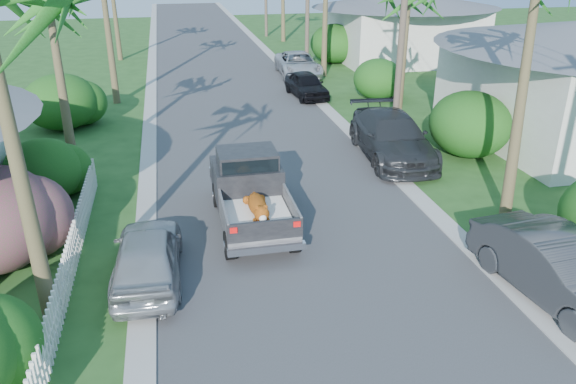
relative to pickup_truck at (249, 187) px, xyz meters
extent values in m
plane|color=#234A1B|center=(1.25, -7.32, -1.01)|extent=(120.00, 120.00, 0.00)
cube|color=#38383A|center=(1.25, 17.68, -1.00)|extent=(8.00, 100.00, 0.02)
cube|color=#A5A39E|center=(-3.05, 17.68, -0.98)|extent=(0.60, 100.00, 0.06)
cube|color=#A5A39E|center=(5.55, 17.68, -0.98)|extent=(0.60, 100.00, 0.06)
cylinder|color=black|center=(-0.85, -2.21, -0.63)|extent=(0.28, 0.76, 0.76)
cylinder|color=black|center=(0.85, -2.21, -0.63)|extent=(0.28, 0.76, 0.76)
cylinder|color=black|center=(-0.85, 1.04, -0.63)|extent=(0.28, 0.76, 0.76)
cylinder|color=black|center=(0.85, 1.04, -0.63)|extent=(0.28, 0.76, 0.76)
cube|color=slate|center=(0.00, -1.56, -0.39)|extent=(1.90, 2.40, 0.24)
cube|color=slate|center=(-0.92, -1.56, -0.01)|extent=(0.06, 2.40, 0.55)
cube|color=slate|center=(0.92, -1.56, -0.01)|extent=(0.06, 2.40, 0.55)
cube|color=black|center=(0.00, -2.73, -0.03)|extent=(1.92, 0.08, 0.52)
cube|color=silver|center=(0.00, -2.89, -0.46)|extent=(1.98, 0.18, 0.18)
cube|color=red|center=(-0.80, -2.78, 0.09)|extent=(0.18, 0.05, 0.14)
cube|color=red|center=(0.80, -2.78, 0.09)|extent=(0.18, 0.05, 0.14)
cube|color=black|center=(0.00, 0.29, 0.04)|extent=(1.94, 1.65, 1.10)
cube|color=black|center=(0.00, 0.29, 0.77)|extent=(1.70, 1.35, 0.55)
cube|color=black|center=(0.00, -0.38, 0.74)|extent=(1.60, 0.05, 0.45)
cube|color=black|center=(0.00, 1.54, -0.11)|extent=(1.94, 1.20, 0.80)
cube|color=white|center=(0.00, -1.56, -0.19)|extent=(1.70, 2.10, 0.16)
ellipsoid|color=orange|center=(0.00, -1.46, 0.11)|extent=(0.48, 1.25, 0.43)
sphere|color=orange|center=(0.00, -2.21, 0.19)|extent=(0.40, 0.40, 0.40)
ellipsoid|color=white|center=(0.00, -1.46, 0.01)|extent=(0.32, 0.86, 0.18)
imported|color=#2F3135|center=(6.25, -5.60, -0.24)|extent=(2.16, 4.82, 1.53)
imported|color=#27292C|center=(6.06, 4.01, -0.18)|extent=(2.73, 5.86, 1.66)
imported|color=black|center=(5.12, 13.77, -0.35)|extent=(1.90, 3.99, 1.32)
imported|color=#BABCC2|center=(5.88, 19.01, -0.30)|extent=(2.58, 5.23, 1.43)
imported|color=#A0A3A7|center=(-2.90, -2.85, -0.33)|extent=(1.78, 4.05, 1.36)
cone|color=brown|center=(-4.95, -4.32, 2.49)|extent=(0.36, 0.71, 7.01)
cone|color=brown|center=(-5.55, 4.68, 2.09)|extent=(0.36, 0.61, 6.21)
cone|color=brown|center=(-4.75, 14.68, 2.99)|extent=(0.36, 0.36, 8.00)
cone|color=brown|center=(-5.25, 26.68, 2.24)|extent=(0.36, 0.75, 6.51)
cone|color=brown|center=(7.55, -1.32, 2.74)|extent=(0.36, 0.73, 7.51)
cone|color=brown|center=(7.85, 7.68, 1.99)|extent=(0.36, 0.54, 6.01)
cone|color=brown|center=(7.45, 18.68, 3.09)|extent=(0.36, 0.36, 8.20)
ellipsoid|color=#144714|center=(-6.15, 2.68, -0.01)|extent=(2.40, 2.64, 2.00)
ellipsoid|color=#144714|center=(-6.75, 10.68, 0.19)|extent=(3.20, 3.52, 2.40)
ellipsoid|color=#144714|center=(9.05, 3.68, 0.24)|extent=(3.00, 3.30, 2.50)
ellipsoid|color=#144714|center=(8.75, 12.68, 0.04)|extent=(2.60, 2.86, 2.10)
ellipsoid|color=#144714|center=(9.25, 22.68, 0.29)|extent=(3.20, 3.52, 2.60)
cube|color=white|center=(-4.75, -1.82, -0.51)|extent=(0.10, 11.00, 1.00)
cube|color=silver|center=(14.25, 4.68, 0.89)|extent=(8.00, 9.00, 3.80)
cube|color=silver|center=(14.25, 22.68, 0.79)|extent=(9.00, 8.00, 3.60)
cylinder|color=brown|center=(6.85, 5.68, 3.49)|extent=(0.26, 0.26, 9.00)
camera|label=1|loc=(-2.05, -14.99, 6.52)|focal=35.00mm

